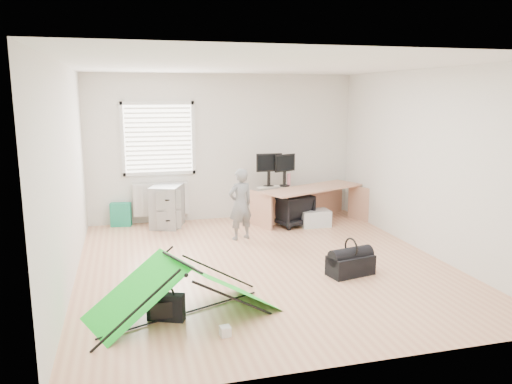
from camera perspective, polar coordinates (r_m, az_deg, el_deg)
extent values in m
plane|color=tan|center=(7.05, 0.84, -8.21)|extent=(5.50, 5.50, 0.00)
cube|color=silver|center=(9.38, -3.70, 5.08)|extent=(5.00, 0.02, 2.70)
cube|color=silver|center=(9.16, -11.08, 6.01)|extent=(1.20, 0.06, 1.20)
cube|color=silver|center=(9.28, -10.81, -0.78)|extent=(1.00, 0.12, 0.60)
cube|color=tan|center=(9.15, 6.45, -1.56)|extent=(2.07, 1.35, 0.67)
cube|color=gray|center=(9.02, -10.13, -1.60)|extent=(0.68, 0.77, 0.75)
cube|color=black|center=(9.05, 1.47, 1.99)|extent=(0.47, 0.11, 0.45)
cube|color=black|center=(9.14, 3.27, 2.01)|extent=(0.45, 0.27, 0.43)
cube|color=beige|center=(9.02, 1.42, 0.58)|extent=(0.45, 0.28, 0.02)
cylinder|color=#D47683|center=(9.20, 3.77, 1.42)|extent=(0.07, 0.07, 0.23)
imported|color=black|center=(9.01, 4.06, -2.02)|extent=(0.78, 0.80, 0.58)
imported|color=slate|center=(8.07, -1.80, -1.41)|extent=(0.49, 0.40, 1.17)
cube|color=silver|center=(9.03, 6.71, -2.97)|extent=(0.53, 0.37, 0.29)
cube|color=#1D9269|center=(9.27, -15.18, -2.50)|extent=(0.38, 0.22, 0.42)
cube|color=black|center=(5.43, -10.25, -12.81)|extent=(0.40, 0.26, 0.29)
cube|color=silver|center=(5.08, -3.54, -15.60)|extent=(0.11, 0.11, 0.10)
cube|color=black|center=(6.72, 10.74, -8.22)|extent=(0.65, 0.42, 0.26)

